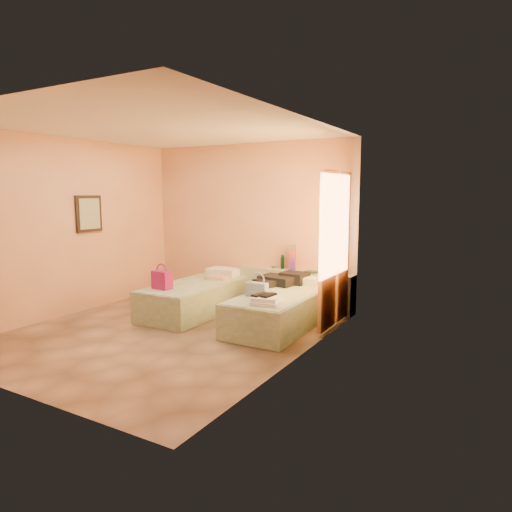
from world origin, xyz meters
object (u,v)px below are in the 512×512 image
(magenta_handbag, at_px, (162,280))
(blue_handbag, at_px, (257,290))
(green_book, at_px, (311,272))
(bed_left, at_px, (196,298))
(towel_stack, at_px, (266,301))
(water_bottle, at_px, (282,262))
(headboard_ledge, at_px, (294,289))
(bed_right, at_px, (281,310))
(flower_vase, at_px, (336,265))

(magenta_handbag, height_order, blue_handbag, magenta_handbag)
(green_book, height_order, blue_handbag, blue_handbag)
(bed_left, height_order, towel_stack, towel_stack)
(water_bottle, xyz_separation_m, towel_stack, (0.69, -1.84, -0.21))
(headboard_ledge, bearing_deg, towel_stack, -76.56)
(bed_right, distance_m, water_bottle, 1.34)
(headboard_ledge, height_order, bed_left, headboard_ledge)
(magenta_handbag, bearing_deg, blue_handbag, 13.82)
(water_bottle, height_order, towel_stack, water_bottle)
(bed_right, height_order, towel_stack, towel_stack)
(flower_vase, bearing_deg, water_bottle, 178.65)
(towel_stack, bearing_deg, green_book, 92.91)
(flower_vase, bearing_deg, towel_stack, -98.98)
(flower_vase, bearing_deg, blue_handbag, -113.32)
(green_book, xyz_separation_m, magenta_handbag, (-1.75, -1.61, -0.03))
(water_bottle, height_order, magenta_handbag, water_bottle)
(magenta_handbag, bearing_deg, bed_right, 24.09)
(water_bottle, xyz_separation_m, magenta_handbag, (-1.15, -1.76, -0.13))
(water_bottle, relative_size, magenta_handbag, 0.77)
(bed_left, xyz_separation_m, magenta_handbag, (-0.16, -0.64, 0.39))
(green_book, height_order, towel_stack, green_book)
(water_bottle, relative_size, towel_stack, 0.65)
(headboard_ledge, relative_size, bed_right, 1.02)
(blue_handbag, bearing_deg, water_bottle, 100.36)
(bed_left, xyz_separation_m, bed_right, (1.54, 0.00, 0.00))
(headboard_ledge, relative_size, blue_handbag, 6.71)
(bed_right, relative_size, towel_stack, 5.71)
(headboard_ledge, xyz_separation_m, towel_stack, (0.42, -1.77, 0.23))
(headboard_ledge, relative_size, towel_stack, 5.86)
(magenta_handbag, bearing_deg, towel_stack, 0.83)
(water_bottle, relative_size, blue_handbag, 0.74)
(green_book, bearing_deg, headboard_ledge, 177.20)
(bed_right, distance_m, green_book, 1.06)
(bed_left, bearing_deg, green_book, 30.40)
(water_bottle, distance_m, towel_stack, 1.98)
(bed_right, bearing_deg, magenta_handbag, -160.41)
(bed_left, height_order, water_bottle, water_bottle)
(magenta_handbag, bearing_deg, green_book, 46.10)
(towel_stack, bearing_deg, flower_vase, 81.02)
(headboard_ledge, distance_m, bed_left, 1.64)
(water_bottle, relative_size, flower_vase, 0.82)
(bed_left, height_order, bed_right, same)
(magenta_handbag, bearing_deg, bed_left, 79.70)
(bed_left, distance_m, blue_handbag, 1.43)
(flower_vase, distance_m, towel_stack, 1.86)
(water_bottle, distance_m, magenta_handbag, 2.11)
(bed_left, xyz_separation_m, flower_vase, (1.97, 1.10, 0.54))
(water_bottle, height_order, flower_vase, flower_vase)
(bed_right, distance_m, magenta_handbag, 1.85)
(headboard_ledge, relative_size, flower_vase, 7.37)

